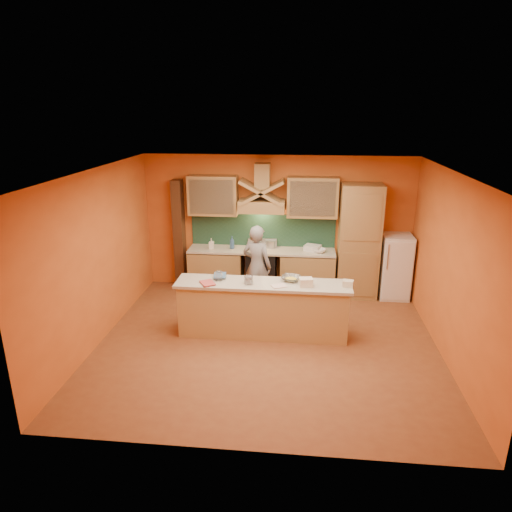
# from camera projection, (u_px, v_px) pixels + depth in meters

# --- Properties ---
(floor) EXTENTS (5.50, 5.00, 0.01)m
(floor) POSITION_uv_depth(u_px,v_px,m) (267.00, 343.00, 7.52)
(floor) COLOR brown
(floor) RESTS_ON ground
(ceiling) EXTENTS (5.50, 5.00, 0.01)m
(ceiling) POSITION_uv_depth(u_px,v_px,m) (269.00, 172.00, 6.65)
(ceiling) COLOR white
(ceiling) RESTS_ON wall_back
(wall_back) EXTENTS (5.50, 0.02, 2.80)m
(wall_back) POSITION_uv_depth(u_px,v_px,m) (277.00, 224.00, 9.45)
(wall_back) COLOR orange
(wall_back) RESTS_ON floor
(wall_front) EXTENTS (5.50, 0.02, 2.80)m
(wall_front) POSITION_uv_depth(u_px,v_px,m) (249.00, 341.00, 4.72)
(wall_front) COLOR orange
(wall_front) RESTS_ON floor
(wall_left) EXTENTS (0.02, 5.00, 2.80)m
(wall_left) POSITION_uv_depth(u_px,v_px,m) (98.00, 257.00, 7.35)
(wall_left) COLOR orange
(wall_left) RESTS_ON floor
(wall_right) EXTENTS (0.02, 5.00, 2.80)m
(wall_right) POSITION_uv_depth(u_px,v_px,m) (451.00, 269.00, 6.82)
(wall_right) COLOR orange
(wall_right) RESTS_ON floor
(base_cabinet_left) EXTENTS (1.10, 0.60, 0.86)m
(base_cabinet_left) POSITION_uv_depth(u_px,v_px,m) (216.00, 270.00, 9.59)
(base_cabinet_left) COLOR #A07B49
(base_cabinet_left) RESTS_ON floor
(base_cabinet_right) EXTENTS (1.10, 0.60, 0.86)m
(base_cabinet_right) POSITION_uv_depth(u_px,v_px,m) (307.00, 274.00, 9.40)
(base_cabinet_right) COLOR #A07B49
(base_cabinet_right) RESTS_ON floor
(counter_top) EXTENTS (3.00, 0.62, 0.04)m
(counter_top) POSITION_uv_depth(u_px,v_px,m) (261.00, 250.00, 9.35)
(counter_top) COLOR #B6AC9A
(counter_top) RESTS_ON base_cabinet_left
(stove) EXTENTS (0.60, 0.58, 0.90)m
(stove) POSITION_uv_depth(u_px,v_px,m) (261.00, 271.00, 9.49)
(stove) COLOR black
(stove) RESTS_ON floor
(backsplash) EXTENTS (3.00, 0.03, 0.70)m
(backsplash) POSITION_uv_depth(u_px,v_px,m) (263.00, 230.00, 9.51)
(backsplash) COLOR #1A3A2B
(backsplash) RESTS_ON wall_back
(range_hood) EXTENTS (0.92, 0.50, 0.24)m
(range_hood) POSITION_uv_depth(u_px,v_px,m) (262.00, 206.00, 9.11)
(range_hood) COLOR #A07B49
(range_hood) RESTS_ON wall_back
(hood_chimney) EXTENTS (0.30, 0.30, 0.50)m
(hood_chimney) POSITION_uv_depth(u_px,v_px,m) (262.00, 176.00, 9.02)
(hood_chimney) COLOR #A07B49
(hood_chimney) RESTS_ON wall_back
(upper_cabinet_left) EXTENTS (1.00, 0.35, 0.80)m
(upper_cabinet_left) POSITION_uv_depth(u_px,v_px,m) (213.00, 195.00, 9.22)
(upper_cabinet_left) COLOR #A07B49
(upper_cabinet_left) RESTS_ON wall_back
(upper_cabinet_right) EXTENTS (1.00, 0.35, 0.80)m
(upper_cabinet_right) POSITION_uv_depth(u_px,v_px,m) (312.00, 197.00, 9.03)
(upper_cabinet_right) COLOR #A07B49
(upper_cabinet_right) RESTS_ON wall_back
(pantry_column) EXTENTS (0.80, 0.60, 2.30)m
(pantry_column) POSITION_uv_depth(u_px,v_px,m) (359.00, 242.00, 9.08)
(pantry_column) COLOR #A07B49
(pantry_column) RESTS_ON floor
(fridge) EXTENTS (0.58, 0.60, 1.30)m
(fridge) POSITION_uv_depth(u_px,v_px,m) (395.00, 266.00, 9.16)
(fridge) COLOR white
(fridge) RESTS_ON floor
(trim_column_left) EXTENTS (0.20, 0.30, 2.30)m
(trim_column_left) POSITION_uv_depth(u_px,v_px,m) (179.00, 234.00, 9.58)
(trim_column_left) COLOR #472816
(trim_column_left) RESTS_ON floor
(island_body) EXTENTS (2.80, 0.55, 0.88)m
(island_body) POSITION_uv_depth(u_px,v_px,m) (263.00, 311.00, 7.68)
(island_body) COLOR tan
(island_body) RESTS_ON floor
(island_top) EXTENTS (2.90, 0.62, 0.05)m
(island_top) POSITION_uv_depth(u_px,v_px,m) (263.00, 284.00, 7.53)
(island_top) COLOR #B6AC9A
(island_top) RESTS_ON island_body
(person) EXTENTS (0.69, 0.57, 1.61)m
(person) POSITION_uv_depth(u_px,v_px,m) (257.00, 266.00, 8.71)
(person) COLOR gray
(person) RESTS_ON floor
(pot_large) EXTENTS (0.34, 0.34, 0.16)m
(pot_large) POSITION_uv_depth(u_px,v_px,m) (256.00, 248.00, 9.27)
(pot_large) COLOR #ADACB3
(pot_large) RESTS_ON stove
(pot_small) EXTENTS (0.20, 0.20, 0.15)m
(pot_small) POSITION_uv_depth(u_px,v_px,m) (271.00, 245.00, 9.46)
(pot_small) COLOR #B7B6BD
(pot_small) RESTS_ON stove
(soap_bottle_a) EXTENTS (0.10, 0.10, 0.22)m
(soap_bottle_a) POSITION_uv_depth(u_px,v_px,m) (211.00, 244.00, 9.37)
(soap_bottle_a) COLOR silver
(soap_bottle_a) RESTS_ON counter_top
(soap_bottle_b) EXTENTS (0.14, 0.14, 0.26)m
(soap_bottle_b) POSITION_uv_depth(u_px,v_px,m) (232.00, 242.00, 9.36)
(soap_bottle_b) COLOR #2E5180
(soap_bottle_b) RESTS_ON counter_top
(bowl_back) EXTENTS (0.29, 0.29, 0.08)m
(bowl_back) POSITION_uv_depth(u_px,v_px,m) (319.00, 251.00, 9.15)
(bowl_back) COLOR white
(bowl_back) RESTS_ON counter_top
(dish_rack) EXTENTS (0.38, 0.34, 0.11)m
(dish_rack) POSITION_uv_depth(u_px,v_px,m) (313.00, 248.00, 9.26)
(dish_rack) COLOR silver
(dish_rack) RESTS_ON counter_top
(book_lower) EXTENTS (0.32, 0.34, 0.03)m
(book_lower) POSITION_uv_depth(u_px,v_px,m) (202.00, 284.00, 7.43)
(book_lower) COLOR #BC4543
(book_lower) RESTS_ON island_top
(book_upper) EXTENTS (0.24, 0.31, 0.02)m
(book_upper) POSITION_uv_depth(u_px,v_px,m) (214.00, 275.00, 7.75)
(book_upper) COLOR #3D5F86
(book_upper) RESTS_ON island_top
(jar_large) EXTENTS (0.15, 0.15, 0.14)m
(jar_large) POSITION_uv_depth(u_px,v_px,m) (249.00, 280.00, 7.42)
(jar_large) COLOR white
(jar_large) RESTS_ON island_top
(jar_small) EXTENTS (0.15, 0.15, 0.16)m
(jar_small) POSITION_uv_depth(u_px,v_px,m) (219.00, 276.00, 7.58)
(jar_small) COLOR white
(jar_small) RESTS_ON island_top
(kitchen_scale) EXTENTS (0.13, 0.13, 0.09)m
(kitchen_scale) POSITION_uv_depth(u_px,v_px,m) (248.00, 280.00, 7.50)
(kitchen_scale) COLOR silver
(kitchen_scale) RESTS_ON island_top
(mixing_bowl) EXTENTS (0.38, 0.38, 0.08)m
(mixing_bowl) POSITION_uv_depth(u_px,v_px,m) (291.00, 278.00, 7.60)
(mixing_bowl) COLOR white
(mixing_bowl) RESTS_ON island_top
(cloth) EXTENTS (0.29, 0.26, 0.02)m
(cloth) POSITION_uv_depth(u_px,v_px,m) (279.00, 286.00, 7.37)
(cloth) COLOR beige
(cloth) RESTS_ON island_top
(grocery_bag_a) EXTENTS (0.24, 0.20, 0.14)m
(grocery_bag_a) POSITION_uv_depth(u_px,v_px,m) (306.00, 282.00, 7.36)
(grocery_bag_a) COLOR beige
(grocery_bag_a) RESTS_ON island_top
(grocery_bag_b) EXTENTS (0.19, 0.16, 0.10)m
(grocery_bag_b) POSITION_uv_depth(u_px,v_px,m) (348.00, 283.00, 7.35)
(grocery_bag_b) COLOR beige
(grocery_bag_b) RESTS_ON island_top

